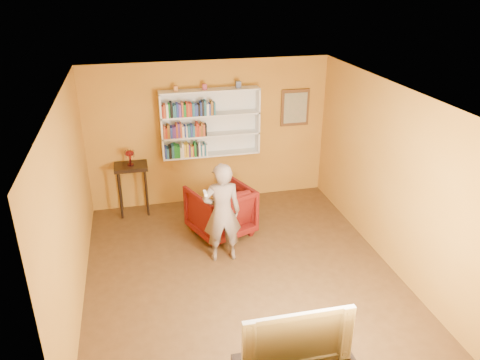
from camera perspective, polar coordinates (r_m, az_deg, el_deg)
name	(u,v)px	position (r m, az deg, el deg)	size (l,w,h in m)	color
room_shell	(240,211)	(6.64, 0.01, -3.76)	(5.30, 5.80, 2.88)	#472F17
bookshelf	(210,122)	(8.61, -3.69, 7.04)	(1.80, 0.29, 1.23)	silver
books_row_lower	(186,150)	(8.60, -6.63, 3.63)	(0.78, 0.19, 0.26)	#203596
books_row_middle	(185,131)	(8.47, -6.77, 6.00)	(0.77, 0.18, 0.26)	#AD4722
books_row_upper	(188,109)	(8.38, -6.30, 8.56)	(0.94, 0.19, 0.26)	#A32919
ornament_left	(176,89)	(8.31, -7.85, 10.99)	(0.07, 0.07, 0.09)	#B06932
ornament_centre	(205,87)	(8.37, -4.34, 11.27)	(0.07, 0.07, 0.10)	#913044
ornament_right	(238,85)	(8.48, -0.22, 11.56)	(0.09, 0.09, 0.12)	#485578
framed_painting	(295,108)	(9.02, 6.73, 8.75)	(0.55, 0.05, 0.70)	#4F2F16
console_table	(132,173)	(8.63, -13.08, 0.78)	(0.58, 0.45, 0.95)	black
ruby_lustre	(130,155)	(8.50, -13.31, 3.02)	(0.17, 0.16, 0.27)	maroon
armchair	(221,210)	(7.91, -2.39, -3.70)	(0.92, 0.95, 0.86)	#4A0506
person	(222,213)	(7.04, -2.21, -4.02)	(0.58, 0.38, 1.60)	#6D5C50
game_remote	(205,193)	(6.46, -4.26, -1.61)	(0.04, 0.15, 0.04)	white
television	(295,333)	(5.01, 6.68, -17.99)	(1.15, 0.15, 0.66)	black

